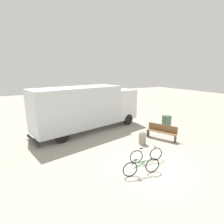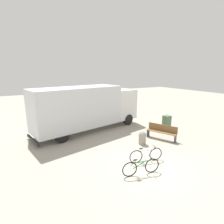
# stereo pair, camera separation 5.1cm
# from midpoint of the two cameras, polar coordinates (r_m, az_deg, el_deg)

# --- Properties ---
(ground_plane) EXTENTS (60.00, 60.00, 0.00)m
(ground_plane) POSITION_cam_midpoint_polar(r_m,az_deg,el_deg) (8.66, 12.62, -17.01)
(ground_plane) COLOR #A8A091
(delivery_truck) EXTENTS (8.43, 3.65, 3.24)m
(delivery_truck) POSITION_cam_midpoint_polar(r_m,az_deg,el_deg) (12.82, -7.92, 1.71)
(delivery_truck) COLOR silver
(delivery_truck) RESTS_ON ground
(park_bench) EXTENTS (1.16, 1.90, 0.94)m
(park_bench) POSITION_cam_midpoint_polar(r_m,az_deg,el_deg) (11.77, 16.08, -6.03)
(park_bench) COLOR brown
(park_bench) RESTS_ON ground
(bicycle_near) EXTENTS (1.68, 0.51, 0.75)m
(bicycle_near) POSITION_cam_midpoint_polar(r_m,az_deg,el_deg) (7.85, 9.63, -17.27)
(bicycle_near) COLOR black
(bicycle_near) RESTS_ON ground
(bicycle_middle) EXTENTS (1.67, 0.55, 0.75)m
(bicycle_middle) POSITION_cam_midpoint_polar(r_m,az_deg,el_deg) (8.86, 11.19, -13.58)
(bicycle_middle) COLOR black
(bicycle_middle) RESTS_ON ground
(bollard_near_bench) EXTENTS (0.45, 0.45, 0.80)m
(bollard_near_bench) POSITION_cam_midpoint_polar(r_m,az_deg,el_deg) (10.75, 10.01, -8.19)
(bollard_near_bench) COLOR gray
(bollard_near_bench) RESTS_ON ground
(utility_box) EXTENTS (0.50, 0.45, 1.09)m
(utility_box) POSITION_cam_midpoint_polar(r_m,az_deg,el_deg) (13.65, 17.49, -3.38)
(utility_box) COLOR #4C6B4C
(utility_box) RESTS_ON ground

